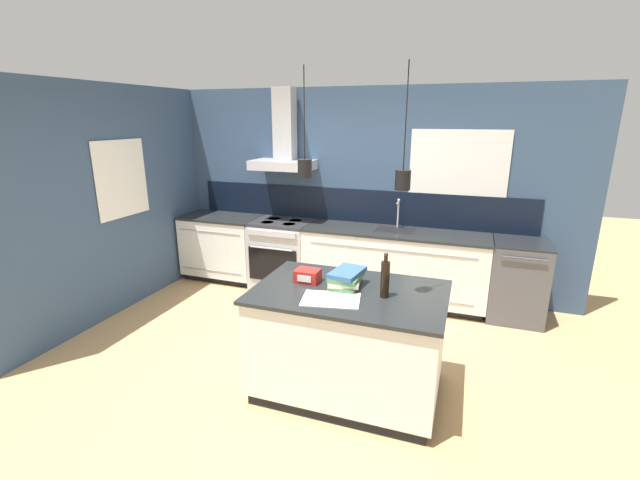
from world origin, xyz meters
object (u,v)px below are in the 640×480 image
at_px(dishwasher, 517,280).
at_px(book_stack, 346,278).
at_px(red_supply_box, 308,276).
at_px(oven_range, 282,254).
at_px(bottle_on_island, 385,279).

bearing_deg(dishwasher, book_stack, -127.97).
relative_size(book_stack, red_supply_box, 1.80).
relative_size(oven_range, book_stack, 2.54).
height_order(oven_range, bottle_on_island, bottle_on_island).
xyz_separation_m(oven_range, book_stack, (1.43, -1.89, 0.53)).
xyz_separation_m(oven_range, dishwasher, (2.91, 0.00, 0.00)).
xyz_separation_m(bottle_on_island, red_supply_box, (-0.67, 0.10, -0.10)).
bearing_deg(oven_range, red_supply_box, -59.84).
bearing_deg(dishwasher, oven_range, -179.92).
bearing_deg(oven_range, book_stack, -52.90).
distance_m(bottle_on_island, red_supply_box, 0.68).
relative_size(oven_range, bottle_on_island, 2.61).
bearing_deg(oven_range, dishwasher, 0.08).
bearing_deg(dishwasher, bottle_on_island, -119.79).
bearing_deg(bottle_on_island, red_supply_box, 171.49).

